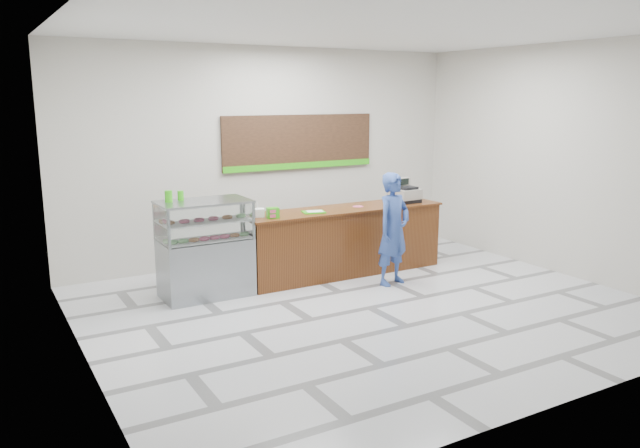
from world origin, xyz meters
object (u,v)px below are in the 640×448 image
serving_tray (314,212)px  cash_register (404,193)px  sales_counter (343,241)px  display_case (205,248)px  customer (393,229)px

serving_tray → cash_register: bearing=17.0°
sales_counter → serving_tray: size_ratio=8.76×
cash_register → serving_tray: bearing=178.7°
sales_counter → display_case: size_ratio=2.45×
cash_register → sales_counter: bearing=175.4°
sales_counter → customer: 0.94m
sales_counter → display_case: (-2.22, -0.00, 0.16)m
customer → sales_counter: bearing=98.6°
sales_counter → customer: customer is taller
cash_register → display_case: bearing=175.9°
cash_register → customer: bearing=-138.5°
cash_register → customer: customer is taller
display_case → serving_tray: size_ratio=3.57×
cash_register → serving_tray: (-1.71, -0.08, -0.13)m
serving_tray → sales_counter: bearing=23.6°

